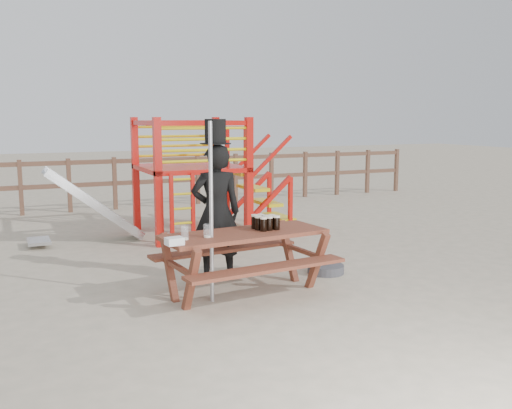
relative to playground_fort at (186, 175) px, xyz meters
The scene contains 10 objects.
ground 3.74m from the playground_fort, 91.99° to the right, with size 60.00×60.00×0.00m, color #B8A78F.
back_fence 3.44m from the playground_fort, 92.08° to the left, with size 15.09×0.09×1.20m.
playground_fort is the anchor object (origin of this frame).
picnic_table 3.75m from the playground_fort, 97.24° to the right, with size 2.06×1.52×0.76m.
man_with_hat 2.97m from the playground_fort, 100.42° to the right, with size 0.71×0.53×2.08m.
metal_pole 3.89m from the playground_fort, 103.68° to the right, with size 0.05×0.05×2.06m, color #B2B2B7.
parasol_base 3.56m from the playground_fort, 74.65° to the right, with size 0.49×0.49×0.21m.
paper_bag 4.24m from the playground_fort, 109.54° to the right, with size 0.18×0.14×0.08m, color white.
stout_pints 3.64m from the playground_fort, 92.79° to the right, with size 0.29×0.28×0.17m.
empty_glasses 3.94m from the playground_fort, 106.26° to the right, with size 0.35×0.10×0.15m.
Camera 1 is at (-2.97, -6.14, 2.09)m, focal length 40.00 mm.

